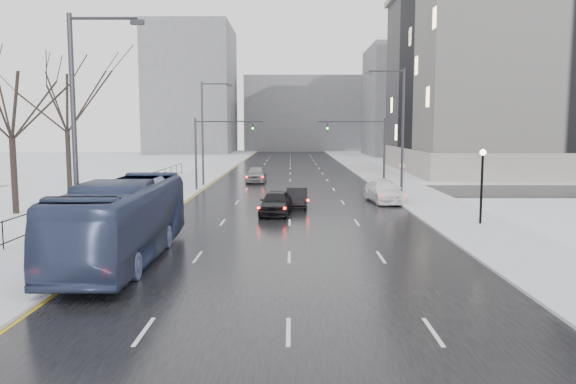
{
  "coord_description": "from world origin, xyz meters",
  "views": [
    {
      "loc": [
        0.06,
        -1.96,
        5.64
      ],
      "look_at": [
        -0.07,
        25.49,
        2.5
      ],
      "focal_mm": 35.0,
      "sensor_mm": 36.0,
      "label": 1
    }
  ],
  "objects_px": {
    "tree_park_e": "(70,196)",
    "sedan_right_far": "(385,191)",
    "no_uturn_sign": "(402,169)",
    "bus": "(124,220)",
    "sedan_center_near": "(276,202)",
    "streetlight_r_mid": "(400,128)",
    "streetlight_l_near": "(80,129)",
    "lamppost_r_mid": "(482,175)",
    "mast_signal_right": "(372,145)",
    "sedan_center_far": "(256,174)",
    "sedan_right_near": "(297,198)",
    "mast_signal_left": "(208,145)",
    "streetlight_l_far": "(205,128)",
    "tree_park_d": "(16,215)"
  },
  "relations": [
    {
      "from": "tree_park_e",
      "to": "sedan_right_far",
      "type": "xyz_separation_m",
      "value": [
        25.4,
        -3.72,
        0.86
      ]
    },
    {
      "from": "no_uturn_sign",
      "to": "bus",
      "type": "bearing_deg",
      "value": -125.7
    },
    {
      "from": "sedan_center_near",
      "to": "no_uturn_sign",
      "type": "bearing_deg",
      "value": 49.86
    },
    {
      "from": "streetlight_r_mid",
      "to": "no_uturn_sign",
      "type": "bearing_deg",
      "value": 75.52
    },
    {
      "from": "streetlight_l_near",
      "to": "lamppost_r_mid",
      "type": "distance_m",
      "value": 21.78
    },
    {
      "from": "mast_signal_right",
      "to": "sedan_center_far",
      "type": "relative_size",
      "value": 1.32
    },
    {
      "from": "sedan_right_near",
      "to": "bus",
      "type": "bearing_deg",
      "value": -113.01
    },
    {
      "from": "mast_signal_right",
      "to": "mast_signal_left",
      "type": "bearing_deg",
      "value": 180.0
    },
    {
      "from": "streetlight_r_mid",
      "to": "streetlight_l_far",
      "type": "xyz_separation_m",
      "value": [
        -16.33,
        12.0,
        0.0
      ]
    },
    {
      "from": "lamppost_r_mid",
      "to": "mast_signal_right",
      "type": "distance_m",
      "value": 18.41
    },
    {
      "from": "tree_park_e",
      "to": "tree_park_d",
      "type": "bearing_deg",
      "value": -87.71
    },
    {
      "from": "streetlight_l_far",
      "to": "sedan_right_far",
      "type": "xyz_separation_m",
      "value": [
        15.37,
        -11.72,
        -4.76
      ]
    },
    {
      "from": "streetlight_l_near",
      "to": "lamppost_r_mid",
      "type": "height_order",
      "value": "streetlight_l_near"
    },
    {
      "from": "lamppost_r_mid",
      "to": "mast_signal_right",
      "type": "bearing_deg",
      "value": 101.54
    },
    {
      "from": "mast_signal_left",
      "to": "mast_signal_right",
      "type": "bearing_deg",
      "value": 0.0
    },
    {
      "from": "lamppost_r_mid",
      "to": "sedan_center_near",
      "type": "bearing_deg",
      "value": 161.13
    },
    {
      "from": "lamppost_r_mid",
      "to": "streetlight_r_mid",
      "type": "bearing_deg",
      "value": 105.82
    },
    {
      "from": "no_uturn_sign",
      "to": "sedan_center_far",
      "type": "relative_size",
      "value": 0.55
    },
    {
      "from": "mast_signal_right",
      "to": "sedan_right_far",
      "type": "xyz_separation_m",
      "value": [
        -0.13,
        -7.72,
        -3.25
      ]
    },
    {
      "from": "mast_signal_left",
      "to": "streetlight_l_far",
      "type": "bearing_deg",
      "value": 101.87
    },
    {
      "from": "mast_signal_left",
      "to": "bus",
      "type": "xyz_separation_m",
      "value": [
        0.33,
        -26.54,
        -2.34
      ]
    },
    {
      "from": "streetlight_l_far",
      "to": "sedan_right_near",
      "type": "xyz_separation_m",
      "value": [
        8.67,
        -14.56,
        -4.9
      ]
    },
    {
      "from": "streetlight_l_near",
      "to": "mast_signal_right",
      "type": "height_order",
      "value": "streetlight_l_near"
    },
    {
      "from": "streetlight_l_far",
      "to": "lamppost_r_mid",
      "type": "relative_size",
      "value": 2.34
    },
    {
      "from": "streetlight_r_mid",
      "to": "no_uturn_sign",
      "type": "xyz_separation_m",
      "value": [
        1.03,
        4.0,
        -3.32
      ]
    },
    {
      "from": "streetlight_l_near",
      "to": "no_uturn_sign",
      "type": "bearing_deg",
      "value": 54.11
    },
    {
      "from": "tree_park_d",
      "to": "sedan_center_far",
      "type": "xyz_separation_m",
      "value": [
        14.3,
        21.8,
        0.88
      ]
    },
    {
      "from": "mast_signal_left",
      "to": "sedan_center_near",
      "type": "bearing_deg",
      "value": -65.24
    },
    {
      "from": "streetlight_r_mid",
      "to": "sedan_right_far",
      "type": "bearing_deg",
      "value": 163.72
    },
    {
      "from": "tree_park_e",
      "to": "streetlight_r_mid",
      "type": "height_order",
      "value": "streetlight_r_mid"
    },
    {
      "from": "mast_signal_left",
      "to": "sedan_right_near",
      "type": "bearing_deg",
      "value": -53.46
    },
    {
      "from": "mast_signal_left",
      "to": "lamppost_r_mid",
      "type": "bearing_deg",
      "value": -44.48
    },
    {
      "from": "no_uturn_sign",
      "to": "sedan_right_far",
      "type": "height_order",
      "value": "no_uturn_sign"
    },
    {
      "from": "tree_park_e",
      "to": "lamppost_r_mid",
      "type": "height_order",
      "value": "tree_park_e"
    },
    {
      "from": "mast_signal_left",
      "to": "sedan_center_far",
      "type": "relative_size",
      "value": 1.32
    },
    {
      "from": "sedan_center_near",
      "to": "sedan_right_far",
      "type": "xyz_separation_m",
      "value": [
        8.1,
        6.22,
        0.02
      ]
    },
    {
      "from": "bus",
      "to": "sedan_right_far",
      "type": "distance_m",
      "value": 23.6
    },
    {
      "from": "tree_park_d",
      "to": "bus",
      "type": "distance_m",
      "value": 16.65
    },
    {
      "from": "mast_signal_right",
      "to": "sedan_center_far",
      "type": "xyz_separation_m",
      "value": [
        -10.83,
        7.81,
        -3.23
      ]
    },
    {
      "from": "bus",
      "to": "sedan_center_near",
      "type": "bearing_deg",
      "value": 63.43
    },
    {
      "from": "streetlight_l_near",
      "to": "sedan_right_near",
      "type": "xyz_separation_m",
      "value": [
        8.67,
        17.44,
        -4.9
      ]
    },
    {
      "from": "mast_signal_left",
      "to": "no_uturn_sign",
      "type": "xyz_separation_m",
      "value": [
        16.53,
        -4.0,
        -1.81
      ]
    },
    {
      "from": "streetlight_l_near",
      "to": "sedan_right_far",
      "type": "distance_m",
      "value": 25.89
    },
    {
      "from": "mast_signal_right",
      "to": "sedan_right_far",
      "type": "relative_size",
      "value": 1.16
    },
    {
      "from": "no_uturn_sign",
      "to": "mast_signal_left",
      "type": "bearing_deg",
      "value": 166.4
    },
    {
      "from": "streetlight_l_far",
      "to": "no_uturn_sign",
      "type": "relative_size",
      "value": 3.7
    },
    {
      "from": "tree_park_d",
      "to": "sedan_right_far",
      "type": "bearing_deg",
      "value": 14.11
    },
    {
      "from": "tree_park_d",
      "to": "sedan_center_far",
      "type": "height_order",
      "value": "tree_park_d"
    },
    {
      "from": "sedan_center_near",
      "to": "sedan_right_near",
      "type": "xyz_separation_m",
      "value": [
        1.4,
        3.37,
        -0.11
      ]
    },
    {
      "from": "mast_signal_right",
      "to": "mast_signal_left",
      "type": "xyz_separation_m",
      "value": [
        -14.65,
        0.0,
        0.0
      ]
    }
  ]
}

